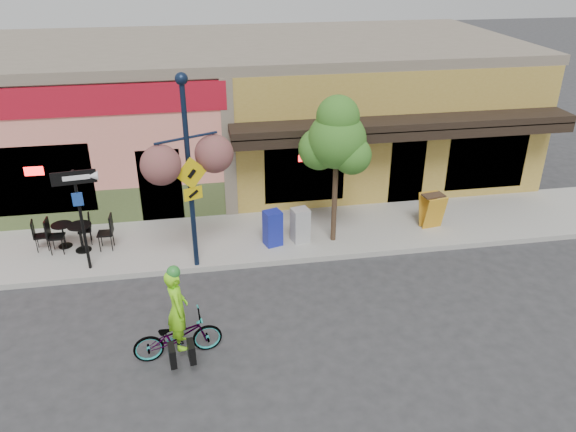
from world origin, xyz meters
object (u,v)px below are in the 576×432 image
(bicycle, at_px, (178,336))
(one_way_sign, at_px, (82,221))
(lamp_post, at_px, (189,176))
(newspaper_box_grey, at_px, (300,225))
(building, at_px, (249,107))
(cyclist_rider, at_px, (178,320))
(newspaper_box_blue, at_px, (273,228))
(street_tree, at_px, (336,171))

(bicycle, relative_size, one_way_sign, 0.67)
(lamp_post, xyz_separation_m, newspaper_box_grey, (2.81, 0.78, -1.94))
(building, bearing_deg, cyclist_rider, -103.98)
(lamp_post, distance_m, newspaper_box_blue, 2.90)
(building, relative_size, newspaper_box_blue, 18.63)
(building, bearing_deg, lamp_post, -107.20)
(lamp_post, bearing_deg, bicycle, -121.44)
(bicycle, distance_m, street_tree, 5.96)
(cyclist_rider, height_order, lamp_post, lamp_post)
(cyclist_rider, distance_m, newspaper_box_blue, 4.64)
(lamp_post, bearing_deg, street_tree, -13.19)
(lamp_post, height_order, one_way_sign, lamp_post)
(bicycle, relative_size, cyclist_rider, 1.02)
(lamp_post, bearing_deg, building, 49.11)
(newspaper_box_grey, bearing_deg, lamp_post, -177.46)
(building, distance_m, bicycle, 10.54)
(lamp_post, relative_size, street_tree, 1.20)
(lamp_post, xyz_separation_m, one_way_sign, (-2.64, 0.28, -1.10))
(bicycle, distance_m, cyclist_rider, 0.40)
(bicycle, xyz_separation_m, newspaper_box_grey, (3.25, 4.01, 0.16))
(building, xyz_separation_m, street_tree, (1.60, -6.15, -0.08))
(building, distance_m, newspaper_box_grey, 6.31)
(street_tree, bearing_deg, newspaper_box_grey, 174.46)
(newspaper_box_blue, bearing_deg, building, 73.18)
(building, xyz_separation_m, one_way_sign, (-4.76, -6.56, -0.78))
(bicycle, height_order, cyclist_rider, cyclist_rider)
(bicycle, height_order, one_way_sign, one_way_sign)
(building, height_order, newspaper_box_grey, building)
(building, xyz_separation_m, newspaper_box_grey, (0.70, -6.06, -1.63))
(lamp_post, height_order, newspaper_box_grey, lamp_post)
(bicycle, xyz_separation_m, lamp_post, (0.44, 3.23, 2.11))
(building, bearing_deg, one_way_sign, -125.94)
(newspaper_box_grey, bearing_deg, building, 83.67)
(cyclist_rider, relative_size, newspaper_box_blue, 1.77)
(one_way_sign, relative_size, newspaper_box_grey, 2.77)
(cyclist_rider, distance_m, one_way_sign, 4.21)
(newspaper_box_blue, distance_m, newspaper_box_grey, 0.77)
(street_tree, bearing_deg, cyclist_rider, -136.32)
(bicycle, distance_m, newspaper_box_blue, 4.66)
(cyclist_rider, relative_size, street_tree, 0.43)
(bicycle, bearing_deg, cyclist_rider, -97.91)
(building, relative_size, newspaper_box_grey, 19.17)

